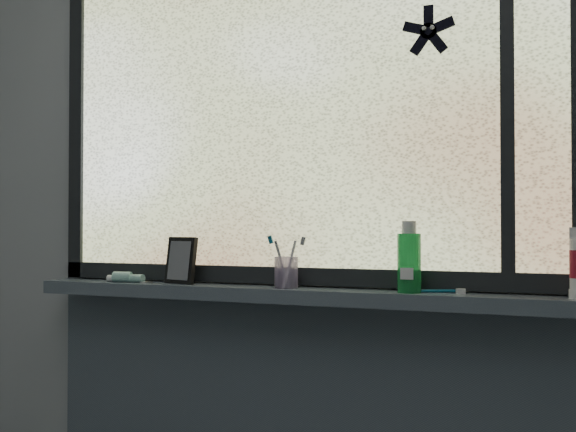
# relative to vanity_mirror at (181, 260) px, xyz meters

# --- Properties ---
(wall_back) EXTENTS (3.00, 0.01, 2.50)m
(wall_back) POSITION_rel_vanity_mirror_xyz_m (0.34, 0.08, 0.16)
(wall_back) COLOR #9EA3A8
(wall_back) RESTS_ON ground
(windowsill) EXTENTS (1.62, 0.14, 0.04)m
(windowsill) POSITION_rel_vanity_mirror_xyz_m (0.34, 0.00, -0.09)
(windowsill) COLOR #47525E
(windowsill) RESTS_ON wall_back
(window_pane) EXTENTS (1.50, 0.01, 1.00)m
(window_pane) POSITION_rel_vanity_mirror_xyz_m (0.34, 0.05, 0.44)
(window_pane) COLOR silver
(window_pane) RESTS_ON wall_back
(frame_bottom) EXTENTS (1.60, 0.03, 0.05)m
(frame_bottom) POSITION_rel_vanity_mirror_xyz_m (0.34, 0.05, -0.04)
(frame_bottom) COLOR black
(frame_bottom) RESTS_ON windowsill
(frame_left) EXTENTS (0.05, 0.03, 1.10)m
(frame_left) POSITION_rel_vanity_mirror_xyz_m (-0.43, 0.05, 0.44)
(frame_left) COLOR black
(frame_left) RESTS_ON wall_back
(frame_mullion) EXTENTS (0.03, 0.03, 1.00)m
(frame_mullion) POSITION_rel_vanity_mirror_xyz_m (0.94, 0.05, 0.44)
(frame_mullion) COLOR black
(frame_mullion) RESTS_ON wall_back
(starfish_sticker) EXTENTS (0.15, 0.02, 0.15)m
(starfish_sticker) POSITION_rel_vanity_mirror_xyz_m (0.74, 0.04, 0.63)
(starfish_sticker) COLOR black
(starfish_sticker) RESTS_ON window_pane
(vanity_mirror) EXTENTS (0.12, 0.08, 0.14)m
(vanity_mirror) POSITION_rel_vanity_mirror_xyz_m (0.00, 0.00, 0.00)
(vanity_mirror) COLOR black
(vanity_mirror) RESTS_ON windowsill
(toothpaste_tube) EXTENTS (0.18, 0.06, 0.03)m
(toothpaste_tube) POSITION_rel_vanity_mirror_xyz_m (-0.18, -0.02, -0.05)
(toothpaste_tube) COLOR white
(toothpaste_tube) RESTS_ON windowsill
(toothbrush_cup) EXTENTS (0.08, 0.08, 0.09)m
(toothbrush_cup) POSITION_rel_vanity_mirror_xyz_m (0.35, -0.01, -0.03)
(toothbrush_cup) COLOR #B099CB
(toothbrush_cup) RESTS_ON windowsill
(toothbrush_lying) EXTENTS (0.18, 0.09, 0.01)m
(toothbrush_lying) POSITION_rel_vanity_mirror_xyz_m (0.74, 0.00, -0.06)
(toothbrush_lying) COLOR #0D5777
(toothbrush_lying) RESTS_ON windowsill
(mouthwash_bottle) EXTENTS (0.06, 0.06, 0.15)m
(mouthwash_bottle) POSITION_rel_vanity_mirror_xyz_m (0.70, -0.01, 0.02)
(mouthwash_bottle) COLOR green
(mouthwash_bottle) RESTS_ON windowsill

